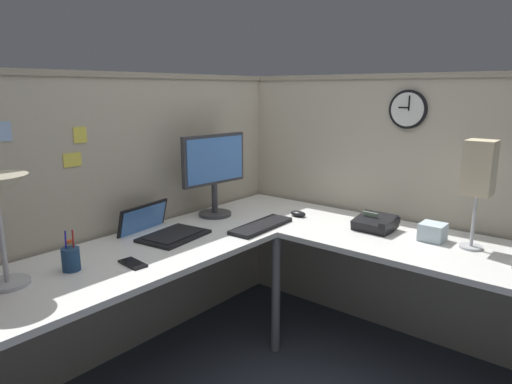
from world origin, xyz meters
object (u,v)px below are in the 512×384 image
laptop (160,230)px  wall_clock (408,109)px  computer_mouse (298,214)px  pen_cup (71,259)px  office_phone (376,224)px  desk_lamp_paper (479,171)px  cell_phone (133,263)px  monitor (214,169)px  tissue_box (433,232)px  keyboard (261,226)px

laptop → wall_clock: bearing=-38.5°
computer_mouse → pen_cup: bearing=168.3°
office_phone → desk_lamp_paper: desk_lamp_paper is taller
cell_phone → pen_cup: bearing=149.5°
pen_cup → office_phone: pen_cup is taller
monitor → tissue_box: 1.28m
computer_mouse → tissue_box: bearing=-85.5°
laptop → computer_mouse: bearing=-25.9°
keyboard → tissue_box: size_ratio=3.58×
tissue_box → pen_cup: bearing=142.5°
office_phone → desk_lamp_paper: size_ratio=0.40×
keyboard → cell_phone: 0.80m
pen_cup → tissue_box: (1.39, -1.06, -0.01)m
laptop → keyboard: laptop is taller
office_phone → tissue_box: 0.30m
tissue_box → monitor: bearing=107.3°
keyboard → desk_lamp_paper: desk_lamp_paper is taller
monitor → laptop: size_ratio=1.18×
monitor → laptop: 0.53m
desk_lamp_paper → laptop: bearing=121.6°
cell_phone → office_phone: office_phone is taller
monitor → cell_phone: 0.90m
laptop → computer_mouse: laptop is taller
laptop → wall_clock: 1.54m
monitor → computer_mouse: (0.31, -0.41, -0.28)m
monitor → cell_phone: (-0.81, -0.28, -0.29)m
keyboard → computer_mouse: (0.33, -0.03, 0.01)m
cell_phone → wall_clock: size_ratio=0.65×
keyboard → pen_cup: pen_cup is taller
monitor → computer_mouse: 0.58m
monitor → keyboard: bearing=-92.5°
computer_mouse → desk_lamp_paper: size_ratio=0.20×
pen_cup → desk_lamp_paper: bearing=-42.0°
computer_mouse → wall_clock: (0.34, -0.51, 0.63)m
desk_lamp_paper → wall_clock: bearing=59.6°
cell_phone → office_phone: bearing=-22.7°
office_phone → monitor: bearing=111.3°
keyboard → tissue_box: 0.91m
monitor → desk_lamp_paper: size_ratio=0.94×
pen_cup → laptop: bearing=9.9°
laptop → wall_clock: wall_clock is taller
desk_lamp_paper → tissue_box: desk_lamp_paper is taller
keyboard → wall_clock: size_ratio=1.95×
monitor → tissue_box: size_ratio=4.17×
keyboard → tissue_box: bearing=-67.4°
keyboard → pen_cup: bearing=163.3°
monitor → pen_cup: size_ratio=2.78×
cell_phone → tissue_box: 1.49m
tissue_box → wall_clock: bearing=45.4°
pen_cup → computer_mouse: bearing=-11.7°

